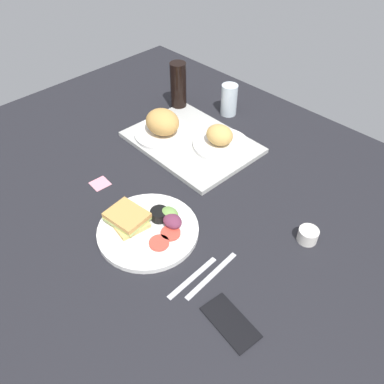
{
  "coord_description": "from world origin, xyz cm",
  "views": [
    {
      "loc": [
        63.35,
        -57.82,
        84.44
      ],
      "look_at": [
        2.0,
        3.0,
        4.0
      ],
      "focal_mm": 36.43,
      "sensor_mm": 36.0,
      "label": 1
    }
  ],
  "objects": [
    {
      "name": "bread_plate_near",
      "position": [
        -29.31,
        18.99,
        5.8
      ],
      "size": [
        21.06,
        21.06,
        10.31
      ],
      "color": "white",
      "rests_on": "serving_tray"
    },
    {
      "name": "cell_phone",
      "position": [
        37.16,
        -19.23,
        0.4
      ],
      "size": [
        15.23,
        9.06,
        0.8
      ],
      "primitive_type": "cube",
      "rotation": [
        0.0,
        0.0,
        -0.13
      ],
      "color": "black",
      "rests_on": "ground_plane"
    },
    {
      "name": "sticky_note",
      "position": [
        -25.02,
        -12.45,
        0.06
      ],
      "size": [
        6.02,
        6.02,
        0.12
      ],
      "primitive_type": "cube",
      "rotation": [
        0.0,
        0.0,
        -0.08
      ],
      "color": "pink",
      "rests_on": "ground_plane"
    },
    {
      "name": "fork",
      "position": [
        22.14,
        -16.78,
        0.25
      ],
      "size": [
        1.75,
        17.03,
        0.5
      ],
      "primitive_type": "cube",
      "rotation": [
        0.0,
        0.0,
        1.59
      ],
      "color": "#B7B7BC",
      "rests_on": "ground_plane"
    },
    {
      "name": "plate_with_salad",
      "position": [
        1.49,
        -14.37,
        1.69
      ],
      "size": [
        28.93,
        28.93,
        5.4
      ],
      "color": "white",
      "rests_on": "ground_plane"
    },
    {
      "name": "knife",
      "position": [
        25.14,
        -12.78,
        0.25
      ],
      "size": [
        2.21,
        19.04,
        0.5
      ],
      "primitive_type": "cube",
      "rotation": [
        0.0,
        0.0,
        1.61
      ],
      "color": "#B7B7BC",
      "rests_on": "ground_plane"
    },
    {
      "name": "ground_plane",
      "position": [
        0.0,
        0.0,
        -1.5
      ],
      "size": [
        190.0,
        150.0,
        3.0
      ],
      "primitive_type": "cube",
      "color": "black"
    },
    {
      "name": "serving_tray",
      "position": [
        -19.56,
        24.16,
        0.8
      ],
      "size": [
        45.99,
        34.36,
        1.6
      ],
      "primitive_type": "cube",
      "rotation": [
        0.0,
        0.0,
        -0.03
      ],
      "color": "#B2B2AD",
      "rests_on": "ground_plane"
    },
    {
      "name": "drinking_glass",
      "position": [
        -24.05,
        49.48,
        6.24
      ],
      "size": [
        6.44,
        6.44,
        12.48
      ],
      "primitive_type": "cylinder",
      "color": "silver",
      "rests_on": "ground_plane"
    },
    {
      "name": "espresso_cup",
      "position": [
        35.68,
        14.98,
        2.0
      ],
      "size": [
        5.6,
        5.6,
        4.0
      ],
      "primitive_type": "cylinder",
      "color": "silver",
      "rests_on": "ground_plane"
    },
    {
      "name": "soda_bottle",
      "position": [
        -40.98,
        37.95,
        9.83
      ],
      "size": [
        6.4,
        6.4,
        19.65
      ],
      "primitive_type": "cylinder",
      "color": "black",
      "rests_on": "ground_plane"
    },
    {
      "name": "bread_plate_far",
      "position": [
        -9.89,
        28.93,
        4.37
      ],
      "size": [
        20.17,
        20.17,
        8.19
      ],
      "color": "white",
      "rests_on": "serving_tray"
    }
  ]
}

